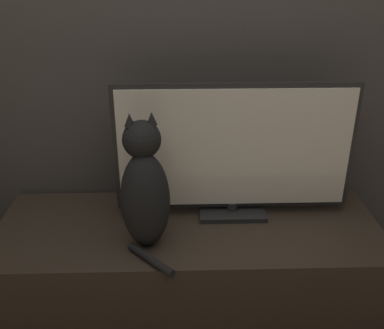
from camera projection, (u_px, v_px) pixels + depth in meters
The scene contains 4 objects.
wall_back at pixel (186, 6), 1.71m from camera, with size 4.80×0.05×2.60m.
tv_stand at pixel (189, 278), 1.87m from camera, with size 1.50×0.55×0.52m.
tv at pixel (234, 152), 1.73m from camera, with size 0.93×0.16×0.54m.
cat at pixel (145, 190), 1.56m from camera, with size 0.20×0.31×0.50m.
Camera 1 is at (-0.03, -0.58, 1.49)m, focal length 42.00 mm.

